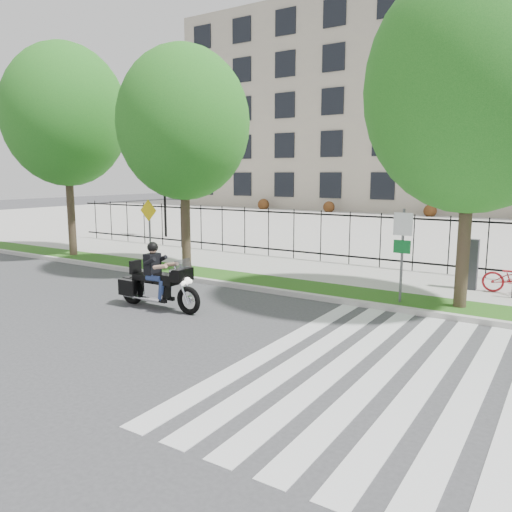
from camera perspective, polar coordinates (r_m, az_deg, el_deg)
The scene contains 15 objects.
ground at distance 11.65m, azimuth -7.15°, elevation -8.45°, with size 120.00×120.00×0.00m, color #3C3C3E.
curb at distance 14.88m, azimuth 3.04°, elevation -4.15°, with size 60.00×0.20×0.15m, color beige.
grass_verge at distance 15.60m, azimuth 4.59°, elevation -3.53°, with size 60.00×1.50×0.15m, color #1B4E13.
sidewalk at distance 17.80m, azimuth 8.41°, elevation -1.99°, with size 60.00×3.50×0.15m, color #A9A79E.
plaza at distance 34.41m, azimuth 20.62°, elevation 2.92°, with size 80.00×34.00×0.10m, color #A9A79E.
crosswalk_stripes at distance 9.47m, azimuth 16.51°, elevation -12.99°, with size 5.70×8.00×0.01m, color silver, non-canonical shape.
iron_fence at distance 19.22m, azimuth 10.65°, elevation 2.03°, with size 30.00×0.06×2.00m, color black, non-canonical shape.
office_building at distance 54.25m, azimuth 25.93°, elevation 15.24°, with size 60.00×21.90×20.15m.
lamp_post_left at distance 28.04m, azimuth -10.44°, elevation 8.51°, with size 1.06×0.70×4.25m.
street_tree_0 at distance 22.50m, azimuth -20.96°, elevation 14.76°, with size 4.99×4.99×8.63m.
street_tree_1 at distance 17.82m, azimuth -8.29°, elevation 14.73°, with size 4.55×4.55×7.72m.
street_tree_2 at distance 13.78m, azimuth 23.68°, elevation 17.18°, with size 5.30×5.30×8.51m.
sign_pole_regulatory at distance 13.71m, azimuth 16.38°, elevation 1.41°, with size 0.50×0.09×2.50m.
sign_pole_warning at distance 18.52m, azimuth -12.10°, elevation 3.56°, with size 0.78×0.09×2.49m.
motorcycle_rider at distance 13.47m, azimuth -11.12°, elevation -2.96°, with size 2.78×0.81×2.15m.
Camera 1 is at (7.16, -8.47, 3.55)m, focal length 35.00 mm.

